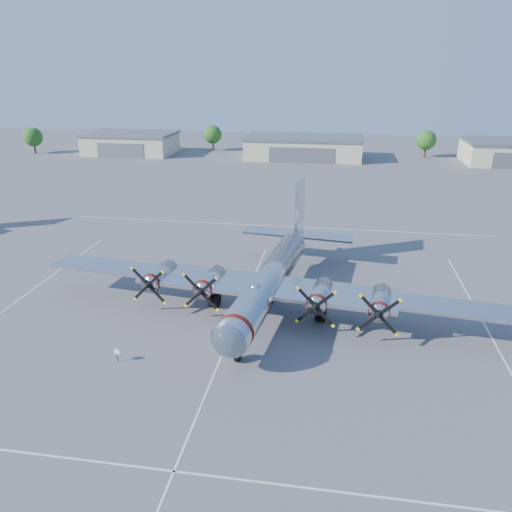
# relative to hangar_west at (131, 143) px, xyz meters

# --- Properties ---
(ground) EXTENTS (260.00, 260.00, 0.00)m
(ground) POSITION_rel_hangar_west_xyz_m (45.00, -81.96, -2.71)
(ground) COLOR #5A5A5C
(ground) RESTS_ON ground
(parking_lines) EXTENTS (60.00, 50.08, 0.01)m
(parking_lines) POSITION_rel_hangar_west_xyz_m (45.00, -83.71, -2.71)
(parking_lines) COLOR silver
(parking_lines) RESTS_ON ground
(hangar_west) EXTENTS (22.60, 14.60, 5.40)m
(hangar_west) POSITION_rel_hangar_west_xyz_m (0.00, 0.00, 0.00)
(hangar_west) COLOR #BDB396
(hangar_west) RESTS_ON ground
(hangar_center) EXTENTS (28.60, 14.60, 5.40)m
(hangar_center) POSITION_rel_hangar_west_xyz_m (45.00, -0.00, -0.00)
(hangar_center) COLOR #BDB396
(hangar_center) RESTS_ON ground
(hangar_east) EXTENTS (20.60, 14.60, 5.40)m
(hangar_east) POSITION_rel_hangar_west_xyz_m (93.00, 0.00, 0.00)
(hangar_east) COLOR #BDB396
(hangar_east) RESTS_ON ground
(tree_far_west) EXTENTS (4.80, 4.80, 6.64)m
(tree_far_west) POSITION_rel_hangar_west_xyz_m (-25.00, -3.96, 1.51)
(tree_far_west) COLOR #382619
(tree_far_west) RESTS_ON ground
(tree_west) EXTENTS (4.80, 4.80, 6.64)m
(tree_west) POSITION_rel_hangar_west_xyz_m (20.00, 8.04, 1.51)
(tree_west) COLOR #382619
(tree_west) RESTS_ON ground
(tree_east) EXTENTS (4.80, 4.80, 6.64)m
(tree_east) POSITION_rel_hangar_west_xyz_m (75.00, 6.04, 1.51)
(tree_east) COLOR #382619
(tree_east) RESTS_ON ground
(main_bomber_b29) EXTENTS (46.72, 34.87, 9.58)m
(main_bomber_b29) POSITION_rel_hangar_west_xyz_m (47.70, -82.12, -2.71)
(main_bomber_b29) COLOR silver
(main_bomber_b29) RESTS_ON ground
(info_placard) EXTENTS (0.53, 0.25, 1.07)m
(info_placard) POSITION_rel_hangar_west_xyz_m (37.18, -93.80, -1.96)
(info_placard) COLOR black
(info_placard) RESTS_ON ground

